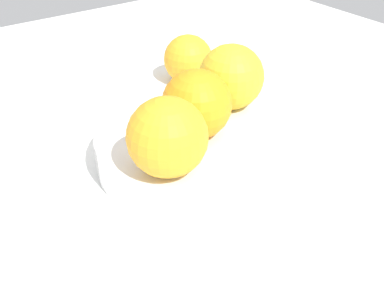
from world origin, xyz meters
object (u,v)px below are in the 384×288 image
Objects in this scene: fruit_bowl at (192,148)px; orange_in_bowl_1 at (193,106)px; orange_in_bowl_0 at (167,137)px; orange_in_bowl_2 at (231,77)px; orange_loose_0 at (188,59)px.

orange_in_bowl_1 is at bearing -29.06° from fruit_bowl.
orange_in_bowl_0 is 13.81cm from orange_in_bowl_2.
fruit_bowl is at bearing 126.96° from orange_in_bowl_0.
orange_in_bowl_2 reaches higher than orange_loose_0.
orange_loose_0 is at bearing 145.80° from fruit_bowl.
orange_loose_0 is at bearing 146.02° from orange_in_bowl_1.
orange_loose_0 is (-14.52, 4.57, -4.05)cm from orange_in_bowl_2.
fruit_bowl is 2.94× the size of orange_loose_0.
fruit_bowl is 5.57cm from orange_in_bowl_1.
orange_in_bowl_1 is 7.56cm from orange_in_bowl_2.
orange_in_bowl_2 is (-1.94, 6.62, 5.60)cm from fruit_bowl.
orange_in_bowl_2 is at bearing 111.11° from orange_in_bowl_1.
orange_in_bowl_2 reaches higher than fruit_bowl.
orange_in_bowl_2 is (-2.72, 7.05, 0.09)cm from orange_in_bowl_1.
fruit_bowl is 2.87× the size of orange_in_bowl_1.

